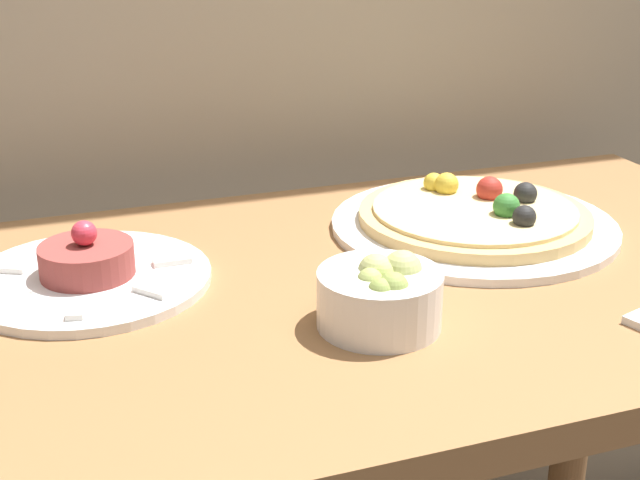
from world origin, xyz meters
The scene contains 4 objects.
dining_table centered at (0.00, 0.30, 0.62)m, with size 1.03×0.61×0.77m.
pizza_plate centered at (0.15, 0.39, 0.78)m, with size 0.34×0.34×0.05m.
tartare_plate centered at (-0.30, 0.39, 0.78)m, with size 0.25×0.25×0.07m.
small_bowl centered at (-0.05, 0.20, 0.80)m, with size 0.12×0.12×0.07m.
Camera 1 is at (-0.35, -0.48, 1.15)m, focal length 50.00 mm.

